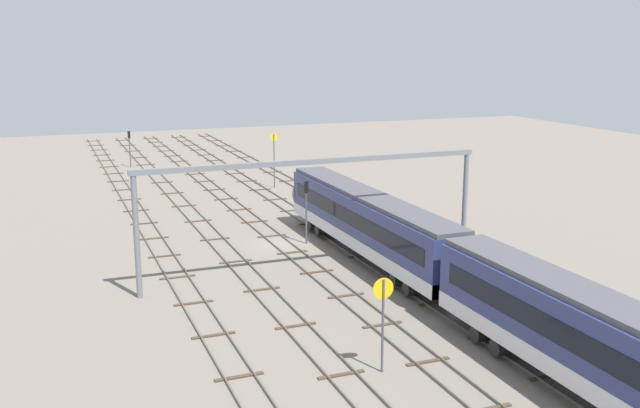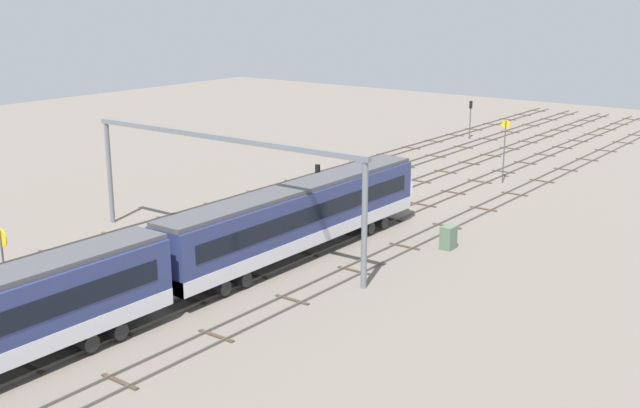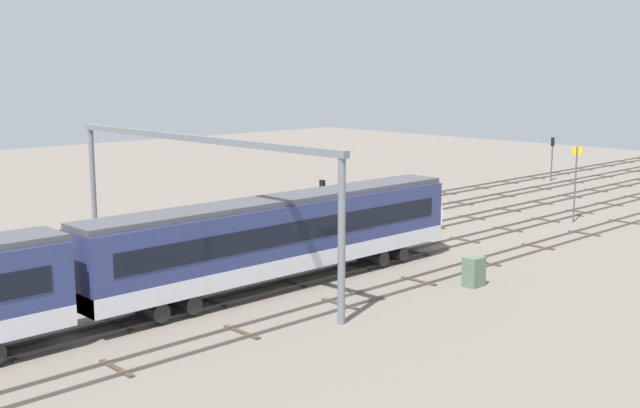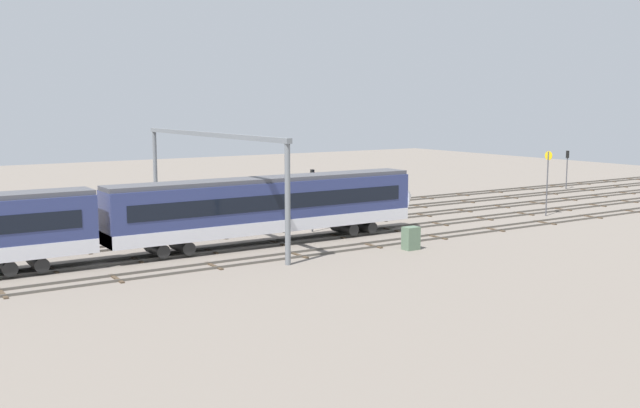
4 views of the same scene
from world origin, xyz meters
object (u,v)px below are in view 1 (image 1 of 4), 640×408
(signal_light_trackside_departure, at_px, (306,203))
(speed_sign_mid_trackside, at_px, (274,154))
(train, at_px, (608,354))
(overhead_gantry, at_px, (315,184))
(speed_sign_near_foreground, at_px, (383,309))
(signal_light_trackside_approach, at_px, (129,144))
(relay_cabinet, at_px, (406,217))

(signal_light_trackside_departure, bearing_deg, speed_sign_mid_trackside, -11.51)
(train, distance_m, signal_light_trackside_departure, 29.87)
(overhead_gantry, relative_size, speed_sign_near_foreground, 5.06)
(train, xyz_separation_m, signal_light_trackside_approach, (71.73, 11.24, 0.38))
(train, xyz_separation_m, speed_sign_near_foreground, (6.95, 7.23, 0.56))
(speed_sign_near_foreground, relative_size, signal_light_trackside_approach, 1.03)
(train, relative_size, signal_light_trackside_departure, 14.88)
(train, height_order, signal_light_trackside_approach, train)
(overhead_gantry, bearing_deg, signal_light_trackside_departure, -16.24)
(train, xyz_separation_m, relay_cabinet, (31.68, -7.24, -1.84))
(speed_sign_mid_trackside, relative_size, signal_light_trackside_departure, 1.18)
(overhead_gantry, height_order, speed_sign_near_foreground, overhead_gantry)
(overhead_gantry, xyz_separation_m, speed_sign_mid_trackside, (30.47, -6.90, -2.72))
(train, xyz_separation_m, overhead_gantry, (21.86, 4.99, 3.76))
(train, bearing_deg, signal_light_trackside_departure, 5.17)
(speed_sign_near_foreground, distance_m, signal_light_trackside_departure, 23.24)
(train, height_order, speed_sign_mid_trackside, speed_sign_mid_trackside)
(train, height_order, overhead_gantry, overhead_gantry)
(speed_sign_near_foreground, bearing_deg, relay_cabinet, -30.33)
(overhead_gantry, distance_m, relay_cabinet, 16.65)
(speed_sign_near_foreground, xyz_separation_m, speed_sign_mid_trackside, (45.39, -9.14, 0.48))
(speed_sign_near_foreground, relative_size, relay_cabinet, 2.92)
(speed_sign_mid_trackside, bearing_deg, signal_light_trackside_approach, 34.16)
(signal_light_trackside_departure, xyz_separation_m, relay_cabinet, (1.94, -9.93, -2.46))
(speed_sign_near_foreground, relative_size, speed_sign_mid_trackside, 0.80)
(speed_sign_mid_trackside, bearing_deg, speed_sign_near_foreground, 168.62)
(signal_light_trackside_approach, bearing_deg, relay_cabinet, -155.23)
(signal_light_trackside_departure, distance_m, relay_cabinet, 10.41)
(speed_sign_near_foreground, xyz_separation_m, relay_cabinet, (24.73, -14.47, -2.41))
(signal_light_trackside_departure, bearing_deg, signal_light_trackside_approach, 11.51)
(signal_light_trackside_approach, relative_size, signal_light_trackside_departure, 0.92)
(overhead_gantry, distance_m, signal_light_trackside_departure, 8.79)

